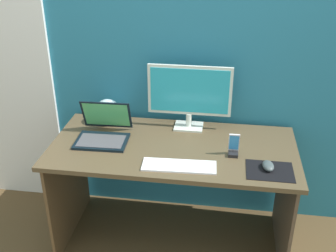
{
  "coord_description": "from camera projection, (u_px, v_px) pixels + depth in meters",
  "views": [
    {
      "loc": [
        0.28,
        -2.1,
        1.93
      ],
      "look_at": [
        -0.03,
        -0.02,
        0.85
      ],
      "focal_mm": 44.25,
      "sensor_mm": 36.0,
      "label": 1
    }
  ],
  "objects": [
    {
      "name": "ground_plane",
      "position": [
        172.0,
        238.0,
        2.76
      ],
      "size": [
        8.0,
        8.0,
        0.0
      ],
      "primitive_type": "plane",
      "color": "#513D23"
    },
    {
      "name": "wall_back",
      "position": [
        182.0,
        38.0,
        2.55
      ],
      "size": [
        6.0,
        0.04,
        2.5
      ],
      "primitive_type": "cube",
      "color": "teal",
      "rests_on": "ground_plane"
    },
    {
      "name": "desk",
      "position": [
        173.0,
        166.0,
        2.5
      ],
      "size": [
        1.45,
        0.69,
        0.71
      ],
      "color": "brown",
      "rests_on": "ground_plane"
    },
    {
      "name": "monitor",
      "position": [
        189.0,
        94.0,
        2.55
      ],
      "size": [
        0.52,
        0.14,
        0.41
      ],
      "color": "silver",
      "rests_on": "desk"
    },
    {
      "name": "laptop",
      "position": [
        103.0,
        132.0,
        2.5
      ],
      "size": [
        0.32,
        0.31,
        0.22
      ],
      "color": "black",
      "rests_on": "desk"
    },
    {
      "name": "fishbowl",
      "position": [
        107.0,
        112.0,
        2.68
      ],
      "size": [
        0.17,
        0.17,
        0.17
      ],
      "primitive_type": "sphere",
      "color": "silver",
      "rests_on": "desk"
    },
    {
      "name": "keyboard_external",
      "position": [
        179.0,
        166.0,
        2.24
      ],
      "size": [
        0.41,
        0.15,
        0.01
      ],
      "primitive_type": "cube",
      "rotation": [
        0.0,
        0.0,
        0.05
      ],
      "color": "white",
      "rests_on": "desk"
    },
    {
      "name": "mousepad",
      "position": [
        270.0,
        171.0,
        2.2
      ],
      "size": [
        0.25,
        0.2,
        0.0
      ],
      "primitive_type": "cube",
      "color": "black",
      "rests_on": "desk"
    },
    {
      "name": "mouse",
      "position": [
        268.0,
        166.0,
        2.21
      ],
      "size": [
        0.07,
        0.11,
        0.04
      ],
      "primitive_type": "ellipsoid",
      "rotation": [
        0.0,
        0.0,
        0.13
      ],
      "color": "#434D4F",
      "rests_on": "mousepad"
    },
    {
      "name": "phone_in_dock",
      "position": [
        234.0,
        148.0,
        2.32
      ],
      "size": [
        0.06,
        0.06,
        0.14
      ],
      "color": "black",
      "rests_on": "desk"
    }
  ]
}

